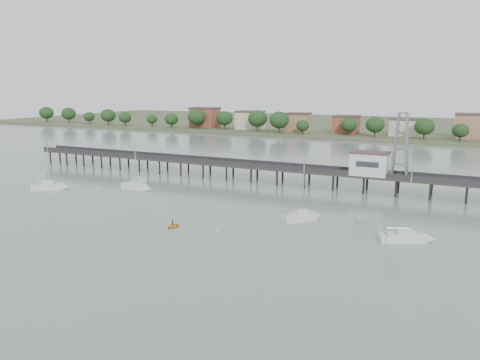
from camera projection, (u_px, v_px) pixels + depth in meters
The scene contains 13 objects.
ground_plane at pixel (97, 261), 64.42m from camera, with size 500.00×500.00×0.00m, color slate.
pier at pixel (267, 168), 116.48m from camera, with size 150.00×5.00×5.50m.
pier_building at pixel (369, 163), 105.11m from camera, with size 8.40×5.40×5.30m.
lattice_tower at pixel (401, 145), 101.43m from camera, with size 3.20×3.20×15.50m.
sailboat_c at pixel (306, 217), 84.12m from camera, with size 6.20×6.97×12.08m.
sailboat_a at pixel (54, 187), 109.23m from camera, with size 7.61×6.72×13.08m.
sailboat_b at pixel (139, 187), 108.86m from camera, with size 7.39×2.24×12.25m.
sailboat_d at pixel (412, 238), 72.21m from camera, with size 8.15×5.32×13.08m.
white_tender at pixel (140, 180), 118.32m from camera, with size 3.69×2.21×1.34m.
yellow_dinghy at pixel (173, 227), 79.96m from camera, with size 1.93×0.56×2.70m, color yellow.
dinghy_occupant at pixel (173, 227), 79.96m from camera, with size 0.40×1.09×0.26m, color black.
mooring_buoys at pixel (214, 214), 88.08m from camera, with size 84.37×19.48×0.39m.
far_shore at pixel (386, 126), 274.93m from camera, with size 500.00×170.00×10.40m.
Camera 1 is at (44.61, -46.03, 23.58)m, focal length 35.00 mm.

